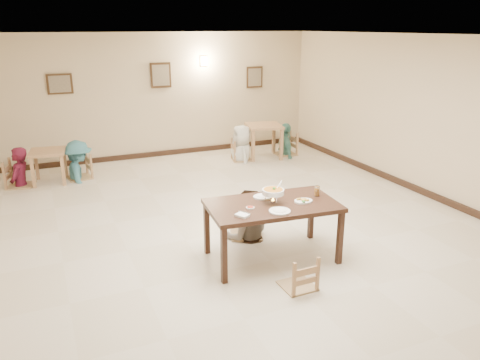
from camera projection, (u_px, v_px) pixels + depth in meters
name	position (u px, v px, depth m)	size (l,w,h in m)	color
floor	(239.00, 231.00, 7.52)	(10.00, 10.00, 0.00)	beige
ceiling	(238.00, 36.00, 6.58)	(10.00, 10.00, 0.00)	white
wall_back	(157.00, 96.00, 11.40)	(10.00, 10.00, 0.00)	beige
wall_right	(439.00, 119.00, 8.56)	(10.00, 10.00, 0.00)	beige
baseboard_back	(161.00, 153.00, 11.83)	(8.00, 0.06, 0.12)	black
baseboard_right	(427.00, 193.00, 9.01)	(0.06, 10.00, 0.12)	black
picture_a	(60.00, 84.00, 10.40)	(0.55, 0.04, 0.45)	#372313
picture_b	(161.00, 75.00, 11.24)	(0.50, 0.04, 0.60)	#372313
picture_c	(255.00, 77.00, 12.24)	(0.45, 0.04, 0.55)	#372313
wall_sconce	(204.00, 61.00, 11.57)	(0.16, 0.05, 0.22)	#FFD88C
main_table	(272.00, 209.00, 6.40)	(1.85, 1.15, 0.83)	#371E14
chair_far	(246.00, 205.00, 7.19)	(0.48, 0.48, 1.03)	tan
chair_near	(299.00, 256.00, 5.77)	(0.41, 0.41, 0.87)	tan
main_diner	(247.00, 190.00, 7.06)	(0.75, 0.59, 1.55)	gray
curry_warmer	(273.00, 192.00, 6.35)	(0.34, 0.30, 0.27)	silver
rice_plate_far	(264.00, 196.00, 6.60)	(0.32, 0.32, 0.07)	white
rice_plate_near	(280.00, 211.00, 6.08)	(0.28, 0.28, 0.06)	white
fried_plate	(303.00, 201.00, 6.43)	(0.26, 0.26, 0.06)	white
chili_dish	(250.00, 208.00, 6.20)	(0.11, 0.11, 0.02)	white
napkin_cutlery	(242.00, 215.00, 5.94)	(0.22, 0.26, 0.03)	white
drink_glass	(317.00, 191.00, 6.64)	(0.07, 0.07, 0.15)	white
bg_table_left	(48.00, 157.00, 9.66)	(0.78, 0.78, 0.69)	tan
bg_table_right	(264.00, 130.00, 11.51)	(0.98, 0.98, 0.83)	tan
bg_chair_ll	(18.00, 161.00, 9.44)	(0.50, 0.50, 1.06)	tan
bg_chair_lr	(77.00, 155.00, 9.94)	(0.48, 0.48, 1.03)	tan
bg_chair_rl	(242.00, 141.00, 11.31)	(0.45, 0.45, 0.97)	tan
bg_chair_rr	(286.00, 134.00, 11.79)	(0.50, 0.50, 1.07)	tan
bg_diner_a	(15.00, 148.00, 9.35)	(0.60, 0.39, 1.63)	#551127
bg_diner_b	(76.00, 141.00, 9.85)	(1.07, 0.61, 1.65)	teal
bg_diner_c	(242.00, 125.00, 11.19)	(0.85, 0.55, 1.73)	silver
bg_diner_d	(286.00, 123.00, 11.71)	(0.95, 0.40, 1.62)	#529686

